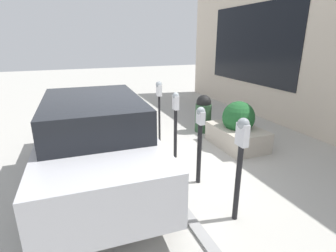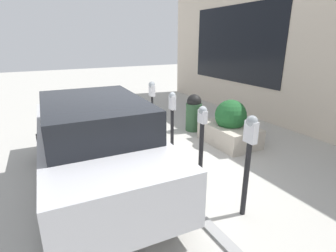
{
  "view_description": "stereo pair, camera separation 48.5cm",
  "coord_description": "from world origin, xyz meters",
  "px_view_note": "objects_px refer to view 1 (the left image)",
  "views": [
    {
      "loc": [
        -4.28,
        1.53,
        2.47
      ],
      "look_at": [
        0.0,
        -0.16,
        0.94
      ],
      "focal_mm": 28.0,
      "sensor_mm": 36.0,
      "label": 1
    },
    {
      "loc": [
        -4.08,
        1.97,
        2.47
      ],
      "look_at": [
        0.0,
        -0.16,
        0.94
      ],
      "focal_mm": 28.0,
      "sensor_mm": 36.0,
      "label": 2
    }
  ],
  "objects_px": {
    "parking_meter_middle": "(176,115)",
    "parking_meter_fourth": "(159,97)",
    "parking_meter_nearest": "(240,154)",
    "trash_bin": "(203,113)",
    "parked_car_front": "(95,138)",
    "parking_meter_second": "(200,135)",
    "planter_box": "(237,129)"
  },
  "relations": [
    {
      "from": "planter_box",
      "to": "parked_car_front",
      "type": "distance_m",
      "value": 3.37
    },
    {
      "from": "parking_meter_middle",
      "to": "parking_meter_fourth",
      "type": "distance_m",
      "value": 1.05
    },
    {
      "from": "parking_meter_fourth",
      "to": "planter_box",
      "type": "bearing_deg",
      "value": -121.41
    },
    {
      "from": "parking_meter_nearest",
      "to": "planter_box",
      "type": "xyz_separation_m",
      "value": [
        2.27,
        -1.64,
        -0.58
      ]
    },
    {
      "from": "parking_meter_nearest",
      "to": "trash_bin",
      "type": "relative_size",
      "value": 1.47
    },
    {
      "from": "parking_meter_fourth",
      "to": "parking_meter_nearest",
      "type": "bearing_deg",
      "value": 179.63
    },
    {
      "from": "parking_meter_fourth",
      "to": "planter_box",
      "type": "xyz_separation_m",
      "value": [
        -0.99,
        -1.62,
        -0.71
      ]
    },
    {
      "from": "parking_meter_second",
      "to": "parking_meter_fourth",
      "type": "xyz_separation_m",
      "value": [
        2.17,
        -0.04,
        0.24
      ]
    },
    {
      "from": "parking_meter_nearest",
      "to": "parking_meter_middle",
      "type": "bearing_deg",
      "value": -0.35
    },
    {
      "from": "planter_box",
      "to": "parked_car_front",
      "type": "xyz_separation_m",
      "value": [
        -0.38,
        3.33,
        0.37
      ]
    },
    {
      "from": "parking_meter_nearest",
      "to": "parking_meter_second",
      "type": "xyz_separation_m",
      "value": [
        1.1,
        0.02,
        -0.11
      ]
    },
    {
      "from": "parking_meter_second",
      "to": "parking_meter_middle",
      "type": "distance_m",
      "value": 1.13
    },
    {
      "from": "planter_box",
      "to": "parking_meter_nearest",
      "type": "bearing_deg",
      "value": 144.11
    },
    {
      "from": "parking_meter_middle",
      "to": "parking_meter_fourth",
      "type": "height_order",
      "value": "parking_meter_fourth"
    },
    {
      "from": "planter_box",
      "to": "parked_car_front",
      "type": "relative_size",
      "value": 0.32
    },
    {
      "from": "parking_meter_nearest",
      "to": "planter_box",
      "type": "bearing_deg",
      "value": -35.89
    },
    {
      "from": "parking_meter_second",
      "to": "parking_meter_fourth",
      "type": "height_order",
      "value": "parking_meter_fourth"
    },
    {
      "from": "parking_meter_middle",
      "to": "parked_car_front",
      "type": "xyz_separation_m",
      "value": [
        -0.33,
        1.7,
        -0.15
      ]
    },
    {
      "from": "parking_meter_middle",
      "to": "planter_box",
      "type": "xyz_separation_m",
      "value": [
        0.04,
        -1.63,
        -0.52
      ]
    },
    {
      "from": "parked_car_front",
      "to": "trash_bin",
      "type": "relative_size",
      "value": 4.29
    },
    {
      "from": "parking_meter_second",
      "to": "parking_meter_fourth",
      "type": "bearing_deg",
      "value": -1.02
    },
    {
      "from": "parking_meter_nearest",
      "to": "planter_box",
      "type": "height_order",
      "value": "parking_meter_nearest"
    },
    {
      "from": "parked_car_front",
      "to": "parking_meter_fourth",
      "type": "bearing_deg",
      "value": -49.1
    },
    {
      "from": "planter_box",
      "to": "parking_meter_fourth",
      "type": "bearing_deg",
      "value": 58.59
    },
    {
      "from": "parking_meter_middle",
      "to": "trash_bin",
      "type": "relative_size",
      "value": 1.4
    },
    {
      "from": "parking_meter_nearest",
      "to": "parking_meter_second",
      "type": "distance_m",
      "value": 1.1
    },
    {
      "from": "parked_car_front",
      "to": "planter_box",
      "type": "bearing_deg",
      "value": -81.38
    },
    {
      "from": "parking_meter_middle",
      "to": "parking_meter_fourth",
      "type": "relative_size",
      "value": 0.95
    },
    {
      "from": "parking_meter_second",
      "to": "planter_box",
      "type": "relative_size",
      "value": 0.99
    },
    {
      "from": "parking_meter_second",
      "to": "trash_bin",
      "type": "distance_m",
      "value": 2.84
    },
    {
      "from": "trash_bin",
      "to": "parking_meter_middle",
      "type": "bearing_deg",
      "value": 132.94
    },
    {
      "from": "parking_meter_nearest",
      "to": "parking_meter_second",
      "type": "relative_size",
      "value": 1.08
    }
  ]
}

